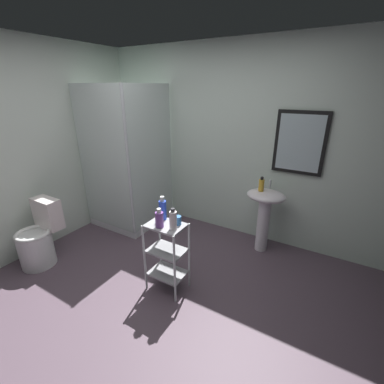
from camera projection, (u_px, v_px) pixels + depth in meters
ground_plane at (143, 307)px, 2.52m from camera, size 4.20×4.20×0.02m
wall_back at (228, 143)px, 3.53m from camera, size 4.20×0.14×2.50m
wall_left at (8, 155)px, 2.93m from camera, size 0.10×4.20×2.50m
shower_stall at (131, 195)px, 3.90m from camera, size 0.92×0.92×2.00m
pedestal_sink at (265, 208)px, 3.20m from camera, size 0.46×0.37×0.81m
sink_faucet at (270, 184)px, 3.19m from camera, size 0.03×0.03×0.10m
toilet at (39, 239)px, 3.05m from camera, size 0.37×0.49×0.76m
storage_cart at (167, 252)px, 2.60m from camera, size 0.38×0.28×0.74m
hand_soap_bottle at (261, 185)px, 3.09m from camera, size 0.06×0.06×0.17m
shampoo_bottle_blue at (163, 209)px, 2.56m from camera, size 0.07×0.07×0.24m
conditioner_bottle_purple at (159, 219)px, 2.42m from camera, size 0.08×0.08×0.19m
lotion_bottle_white at (173, 220)px, 2.37m from camera, size 0.07×0.07×0.21m
rinse_cup at (178, 220)px, 2.48m from camera, size 0.07×0.07×0.09m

